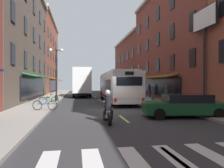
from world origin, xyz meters
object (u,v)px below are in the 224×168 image
object	(u,v)px
sedan_mid	(184,105)
motorcycle_rider	(108,109)
sedan_near	(82,90)
street_lamp_twin	(56,72)
box_truck	(82,83)
pedestrian_near	(136,90)
pedestrian_rear	(153,92)
bicycle_mid	(45,105)
transit_bus	(117,86)
bicycle_near	(49,100)
pedestrian_far	(149,90)
billboard_sign	(204,31)
pedestrian_mid	(166,93)

from	to	relation	value
sedan_mid	motorcycle_rider	distance (m)	4.77
sedan_near	motorcycle_rider	distance (m)	31.69
sedan_near	street_lamp_twin	distance (m)	20.20
motorcycle_rider	street_lamp_twin	distance (m)	12.64
box_truck	sedan_near	xyz separation A→B (m)	(0.23, 11.69, -1.35)
pedestrian_near	pedestrian_rear	distance (m)	4.04
bicycle_mid	street_lamp_twin	world-z (taller)	street_lamp_twin
transit_bus	bicycle_near	world-z (taller)	transit_bus
pedestrian_far	street_lamp_twin	distance (m)	12.46
billboard_sign	box_truck	bearing A→B (deg)	119.64
pedestrian_mid	pedestrian_far	world-z (taller)	pedestrian_far
motorcycle_rider	pedestrian_far	distance (m)	17.99
pedestrian_far	sedan_mid	bearing A→B (deg)	-177.41
sedan_mid	pedestrian_near	xyz separation A→B (m)	(1.37, 14.90, 0.41)
sedan_near	bicycle_mid	xyz separation A→B (m)	(-3.12, -27.15, -0.20)
motorcycle_rider	transit_bus	bearing A→B (deg)	77.06
transit_bus	pedestrian_mid	distance (m)	5.29
bicycle_near	pedestrian_mid	xyz separation A→B (m)	(11.75, 2.02, 0.44)
pedestrian_near	street_lamp_twin	xyz separation A→B (m)	(-9.65, -4.04, 2.03)
billboard_sign	pedestrian_near	bearing A→B (deg)	100.21
bicycle_mid	pedestrian_near	distance (m)	14.97
billboard_sign	sedan_mid	size ratio (longest dim) A/B	1.57
bicycle_near	bicycle_mid	xyz separation A→B (m)	(0.25, -4.07, 0.00)
pedestrian_mid	pedestrian_far	size ratio (longest dim) A/B	0.91
billboard_sign	pedestrian_mid	world-z (taller)	billboard_sign
motorcycle_rider	street_lamp_twin	bearing A→B (deg)	106.93
sedan_mid	pedestrian_mid	size ratio (longest dim) A/B	3.08
billboard_sign	motorcycle_rider	xyz separation A→B (m)	(-8.11, -4.36, -5.30)
billboard_sign	transit_bus	distance (m)	10.03
billboard_sign	transit_bus	bearing A→B (deg)	127.19
pedestrian_rear	street_lamp_twin	bearing A→B (deg)	-38.68
sedan_near	pedestrian_rear	distance (m)	21.07
sedan_near	box_truck	bearing A→B (deg)	-91.13
bicycle_mid	billboard_sign	bearing A→B (deg)	-0.86
transit_bus	motorcycle_rider	size ratio (longest dim) A/B	5.94
bicycle_mid	pedestrian_near	bearing A→B (deg)	49.51
box_truck	street_lamp_twin	bearing A→B (deg)	-109.16
sedan_near	motorcycle_rider	xyz separation A→B (m)	(0.56, -31.69, 0.00)
sedan_near	transit_bus	bearing A→B (deg)	-80.93
motorcycle_rider	bicycle_mid	xyz separation A→B (m)	(-3.68, 4.54, -0.21)
transit_bus	motorcycle_rider	bearing A→B (deg)	-102.94
sedan_mid	pedestrian_rear	size ratio (longest dim) A/B	2.96
billboard_sign	sedan_near	size ratio (longest dim) A/B	1.62
sedan_near	sedan_mid	world-z (taller)	sedan_near
pedestrian_far	pedestrian_rear	xyz separation A→B (m)	(-1.12, -4.21, -0.06)
box_truck	bicycle_near	world-z (taller)	box_truck
pedestrian_near	pedestrian_rear	bearing A→B (deg)	149.38
box_truck	pedestrian_rear	bearing A→B (deg)	-46.79
pedestrian_mid	pedestrian_rear	size ratio (longest dim) A/B	0.96
sedan_mid	motorcycle_rider	xyz separation A→B (m)	(-4.66, -1.02, 0.02)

